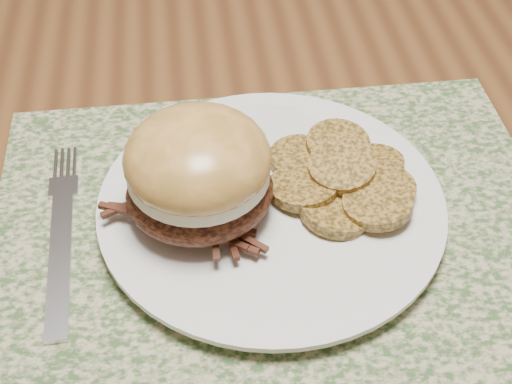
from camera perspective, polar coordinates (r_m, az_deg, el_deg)
dining_table at (r=0.85m, az=11.24°, el=7.67°), size 1.50×0.90×0.75m
placemat at (r=0.57m, az=1.60°, el=-2.45°), size 0.45×0.33×0.00m
dinner_plate at (r=0.57m, az=1.23°, el=-1.12°), size 0.26×0.26×0.02m
pork_sandwich at (r=0.53m, az=-4.62°, el=1.59°), size 0.14×0.13×0.09m
roasted_potatoes at (r=0.57m, az=6.94°, el=1.15°), size 0.13×0.14×0.03m
fork at (r=0.58m, az=-15.29°, el=-3.12°), size 0.03×0.20×0.00m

